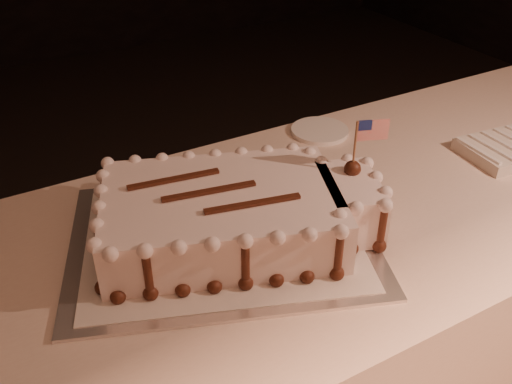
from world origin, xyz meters
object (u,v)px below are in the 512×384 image
cake_board (222,239)px  napkin_stack (509,149)px  side_plate (320,131)px  banquet_table (281,341)px  sheet_cake (238,214)px

cake_board → napkin_stack: bearing=17.7°
cake_board → napkin_stack: 0.81m
cake_board → side_plate: (0.45, 0.30, 0.00)m
banquet_table → napkin_stack: size_ratio=9.67×
sheet_cake → napkin_stack: bearing=-2.1°
banquet_table → napkin_stack: (0.67, -0.03, 0.39)m
sheet_cake → cake_board: bearing=159.6°
banquet_table → napkin_stack: 0.77m
cake_board → side_plate: size_ratio=3.90×
side_plate → napkin_stack: bearing=-43.6°
side_plate → banquet_table: bearing=-134.7°
banquet_table → side_plate: side_plate is taller
sheet_cake → napkin_stack: size_ratio=2.49×
sheet_cake → napkin_stack: (0.78, -0.03, -0.05)m
napkin_stack → cake_board: bearing=177.2°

